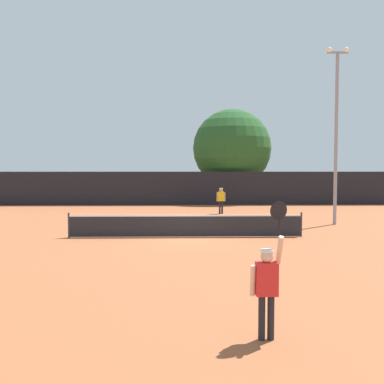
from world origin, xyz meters
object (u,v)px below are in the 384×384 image
at_px(player_receiving, 221,198).
at_px(large_tree, 232,148).
at_px(parked_car_near, 209,191).
at_px(light_pole, 336,126).
at_px(player_serving, 267,280).
at_px(tennis_ball, 221,229).
at_px(parked_car_mid, 251,190).

relative_size(player_receiving, large_tree, 0.21).
bearing_deg(parked_car_near, light_pole, -70.91).
height_order(player_serving, tennis_ball, player_serving).
distance_m(light_pole, parked_car_mid, 21.23).
bearing_deg(parked_car_near, player_receiving, -87.57).
relative_size(player_receiving, parked_car_mid, 0.39).
bearing_deg(large_tree, player_serving, -95.49).
bearing_deg(player_serving, parked_car_mid, 81.35).
bearing_deg(tennis_ball, light_pole, 16.12).
height_order(tennis_ball, light_pole, light_pole).
xyz_separation_m(tennis_ball, parked_car_mid, (5.06, 22.53, 0.74)).
bearing_deg(light_pole, tennis_ball, -163.88).
height_order(player_receiving, light_pole, light_pole).
bearing_deg(large_tree, tennis_ball, -98.33).
xyz_separation_m(tennis_ball, large_tree, (2.56, 17.51, 4.71)).
distance_m(tennis_ball, parked_car_mid, 23.10).
relative_size(player_serving, large_tree, 0.29).
xyz_separation_m(player_serving, light_pole, (6.66, 15.29, 4.17)).
relative_size(player_serving, parked_car_mid, 0.56).
distance_m(large_tree, parked_car_near, 5.31).
relative_size(large_tree, parked_car_near, 1.92).
bearing_deg(tennis_ball, player_receiving, 84.76).
height_order(large_tree, parked_car_near, large_tree).
distance_m(player_receiving, parked_car_near, 13.28).
xyz_separation_m(player_serving, tennis_ball, (0.42, 13.48, -1.01)).
bearing_deg(player_serving, tennis_ball, 88.22).
bearing_deg(player_receiving, player_serving, 87.01).
relative_size(tennis_ball, light_pole, 0.01).
xyz_separation_m(player_serving, player_receiving, (1.08, 20.72, -0.01)).
distance_m(parked_car_near, parked_car_mid, 4.80).
bearing_deg(parked_car_near, tennis_ball, -89.37).
distance_m(tennis_ball, light_pole, 8.31).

